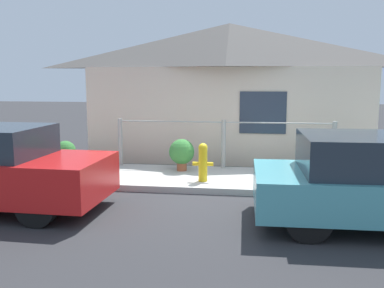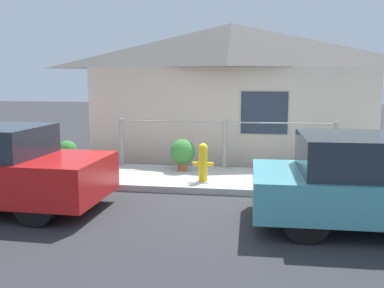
{
  "view_description": "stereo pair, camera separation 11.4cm",
  "coord_description": "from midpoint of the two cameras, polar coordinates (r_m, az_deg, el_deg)",
  "views": [
    {
      "loc": [
        0.62,
        -7.65,
        2.13
      ],
      "look_at": [
        -0.5,
        0.3,
        0.9
      ],
      "focal_mm": 40.0,
      "sensor_mm": 36.0,
      "label": 1
    },
    {
      "loc": [
        0.74,
        -7.63,
        2.13
      ],
      "look_at": [
        -0.5,
        0.3,
        0.9
      ],
      "focal_mm": 40.0,
      "sensor_mm": 36.0,
      "label": 2
    }
  ],
  "objects": [
    {
      "name": "ground_plane",
      "position": [
        7.96,
        2.84,
        -6.82
      ],
      "size": [
        60.0,
        60.0,
        0.0
      ],
      "primitive_type": "plane",
      "color": "#2D2D30"
    },
    {
      "name": "sidewalk",
      "position": [
        8.92,
        3.43,
        -4.71
      ],
      "size": [
        24.0,
        2.01,
        0.12
      ],
      "color": "#B2AFA8",
      "rests_on": "ground_plane"
    },
    {
      "name": "house",
      "position": [
        11.33,
        4.67,
        12.08
      ],
      "size": [
        7.42,
        2.23,
        3.55
      ],
      "color": "beige",
      "rests_on": "ground_plane"
    },
    {
      "name": "fence",
      "position": [
        9.63,
        3.88,
        0.32
      ],
      "size": [
        4.9,
        0.1,
        1.09
      ],
      "color": "#999993",
      "rests_on": "sidewalk"
    },
    {
      "name": "car_right",
      "position": [
        6.71,
        23.21,
        -4.61
      ],
      "size": [
        3.66,
        1.81,
        1.34
      ],
      "rotation": [
        0.0,
        0.0,
        0.02
      ],
      "color": "teal",
      "rests_on": "ground_plane"
    },
    {
      "name": "fire_hydrant",
      "position": [
        8.4,
        1.08,
        -2.33
      ],
      "size": [
        0.41,
        0.18,
        0.76
      ],
      "color": "yellow",
      "rests_on": "sidewalk"
    },
    {
      "name": "potted_plant_near_hydrant",
      "position": [
        9.36,
        -1.73,
        -1.14
      ],
      "size": [
        0.56,
        0.56,
        0.7
      ],
      "color": "#9E5638",
      "rests_on": "sidewalk"
    },
    {
      "name": "potted_plant_by_fence",
      "position": [
        10.22,
        -16.83,
        -1.13
      ],
      "size": [
        0.47,
        0.47,
        0.6
      ],
      "color": "slate",
      "rests_on": "sidewalk"
    },
    {
      "name": "potted_plant_corner",
      "position": [
        9.56,
        17.73,
        -1.6
      ],
      "size": [
        0.53,
        0.53,
        0.64
      ],
      "color": "slate",
      "rests_on": "sidewalk"
    }
  ]
}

